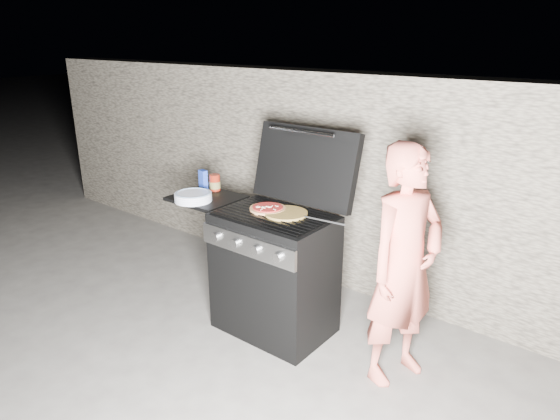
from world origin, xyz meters
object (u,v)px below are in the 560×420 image
Objects in this scene: gas_grill at (249,264)px; sauce_jar at (215,182)px; pizza_topped at (268,208)px; person at (404,267)px.

sauce_jar is at bearing 161.95° from gas_grill.
sauce_jar is (-0.65, 0.13, 0.04)m from pizza_topped.
gas_grill is at bearing 112.68° from person.
pizza_topped is 0.66m from sauce_jar.
person reaches higher than sauce_jar.
sauce_jar is at bearing 106.10° from person.
person is (1.67, -0.07, -0.21)m from sauce_jar.
pizza_topped is (0.16, 0.03, 0.47)m from gas_grill.
person is (1.19, 0.08, 0.30)m from gas_grill.
person is (1.02, 0.05, -0.17)m from pizza_topped.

